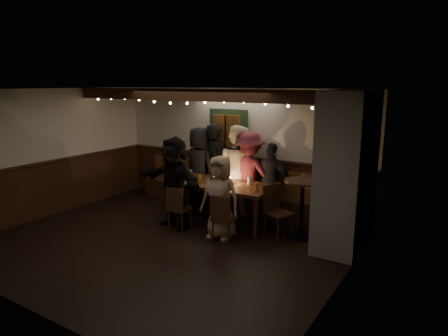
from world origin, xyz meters
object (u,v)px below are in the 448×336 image
Objects in this scene: person_a at (200,167)px; person_c at (237,169)px; person_d at (249,174)px; person_g at (220,197)px; person_f at (174,182)px; chair_near_left at (177,206)px; chair_end at (275,207)px; high_top at (302,201)px; dining_table at (218,186)px; chair_near_right at (223,216)px; person_e at (271,181)px; person_b at (215,166)px.

person_c is at bearing -159.81° from person_a.
person_d is 1.17× the size of person_g.
person_a is at bearing 116.43° from person_f.
person_g is (0.90, 0.08, 0.28)m from chair_near_left.
chair_near_left is 0.44m from person_f.
high_top is at bearing 21.57° from chair_end.
dining_table is 2.66× the size of chair_near_right.
chair_near_left is 0.53× the size of person_e.
person_a is 1.23m from person_d.
dining_table reaches higher than chair_end.
chair_end is 0.60× the size of person_e.
chair_end is 0.53× the size of person_a.
person_a is at bearing 130.96° from person_g.
chair_end is 1.25m from person_d.
chair_end is 0.50× the size of person_c.
chair_near_right is 0.48× the size of person_f.
chair_near_right is at bearing -2.34° from chair_near_left.
person_b is 1.06× the size of person_d.
chair_near_right is 1.73m from person_c.
chair_near_right is 1.60m from person_e.
person_f is (-1.16, 0.14, 0.40)m from chair_near_right.
dining_table is 1.08m from person_e.
dining_table reaches higher than chair_near_left.
person_d is (0.32, -0.04, -0.06)m from person_c.
person_g is (-0.12, 0.12, 0.28)m from chair_near_right.
person_f reaches higher than chair_end.
chair_end is at bearing 176.03° from person_b.
chair_near_right is 1.59m from person_d.
chair_near_right is at bearing -49.34° from person_g.
high_top is 0.56× the size of person_c.
chair_near_right is 0.90× the size of chair_end.
person_b is at bearing -1.34° from person_e.
dining_table is 1.43× the size of person_e.
person_a is at bearing 12.52° from person_c.
person_b reaches higher than person_d.
high_top is (2.10, 0.90, 0.19)m from chair_near_left.
person_e is (1.71, 0.07, -0.11)m from person_a.
person_b is 1.24× the size of person_g.
person_a is 1.01× the size of person_f.
person_f is (-0.55, -1.41, -0.06)m from person_c.
dining_table is at bearing 119.97° from person_g.
chair_near_left is 1.62m from person_b.
person_g is at bearing -55.11° from dining_table.
chair_end is 0.53× the size of person_f.
chair_near_left is 1.81m from chair_end.
chair_end is 0.95m from person_e.
person_g is at bearing 151.97° from person_a.
person_f reaches higher than person_g.
person_f is 1.05m from person_g.
person_a reaches higher than chair_end.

